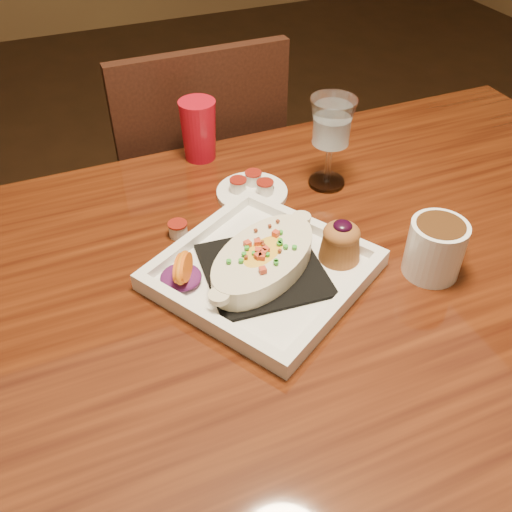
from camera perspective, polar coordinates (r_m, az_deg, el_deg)
name	(u,v)px	position (r m, az deg, el deg)	size (l,w,h in m)	color
floor	(288,492)	(1.54, 3.23, -22.52)	(7.00, 7.00, 0.00)	black
table	(302,310)	(1.00, 4.60, -5.41)	(1.50, 0.90, 0.75)	#60280D
chair_far	(195,191)	(1.55, -6.14, 6.45)	(0.42, 0.42, 0.93)	black
plate	(269,263)	(0.90, 1.36, -0.71)	(0.40, 0.40, 0.08)	white
coffee_mug	(437,246)	(0.94, 17.62, 0.99)	(0.12, 0.09, 0.10)	white
goblet	(332,127)	(1.07, 7.57, 12.67)	(0.09, 0.09, 0.18)	silver
saucer	(252,190)	(1.09, -0.41, 6.57)	(0.14, 0.14, 0.09)	white
creamer_loose	(178,229)	(1.00, -7.81, 2.68)	(0.03, 0.03, 0.03)	silver
red_tumbler	(199,130)	(1.19, -5.76, 12.41)	(0.07, 0.07, 0.12)	red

